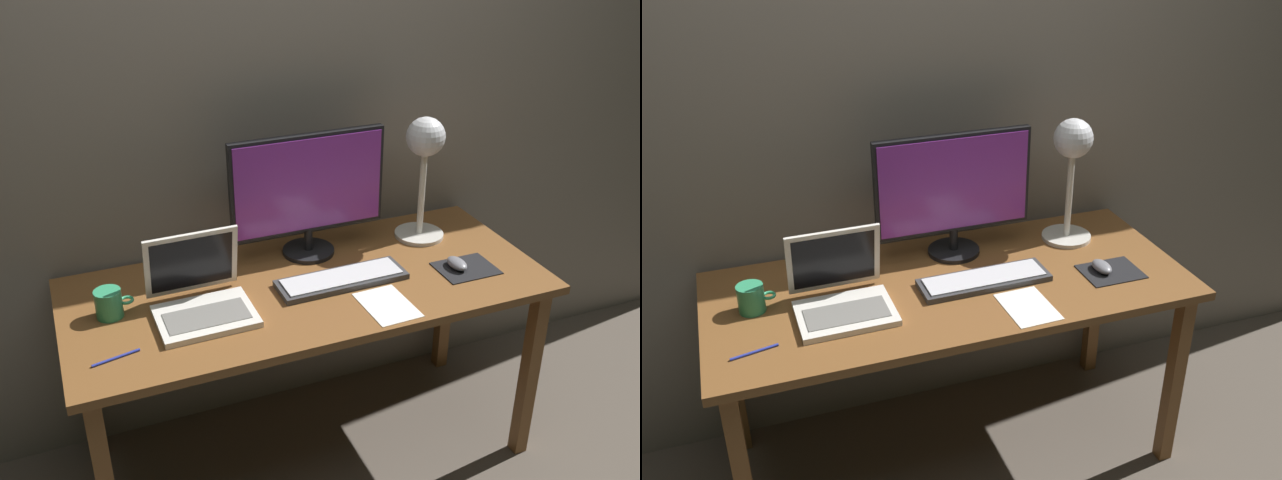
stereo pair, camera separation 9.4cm
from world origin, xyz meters
TOP-DOWN VIEW (x-y plane):
  - ground_plane at (0.00, 0.00)m, footprint 4.80×4.80m
  - back_wall at (0.00, 0.40)m, footprint 4.80×0.06m
  - desk at (0.00, 0.00)m, footprint 1.60×0.70m
  - monitor at (0.08, 0.20)m, footprint 0.56×0.19m
  - keyboard_main at (0.11, -0.04)m, footprint 0.44×0.15m
  - laptop at (-0.37, -0.02)m, footprint 0.30×0.29m
  - desk_lamp at (0.52, 0.17)m, footprint 0.18×0.18m
  - mousepad at (0.54, -0.12)m, footprint 0.20×0.16m
  - mouse at (0.51, -0.10)m, footprint 0.06×0.10m
  - coffee_mug at (-0.64, 0.04)m, footprint 0.12×0.08m
  - paper_sheet_by_keyboard at (0.18, -0.23)m, footprint 0.16×0.22m
  - pen at (-0.65, -0.19)m, footprint 0.14×0.04m

SIDE VIEW (x-z plane):
  - ground_plane at x=0.00m, z-range 0.00..0.00m
  - desk at x=0.00m, z-range 0.29..1.03m
  - paper_sheet_by_keyboard at x=0.18m, z-range 0.74..0.74m
  - mousepad at x=0.54m, z-range 0.74..0.74m
  - pen at x=-0.65m, z-range 0.74..0.75m
  - keyboard_main at x=0.11m, z-range 0.74..0.76m
  - mouse at x=0.51m, z-range 0.74..0.78m
  - coffee_mug at x=-0.64m, z-range 0.74..0.83m
  - laptop at x=-0.37m, z-range 0.69..0.93m
  - monitor at x=0.08m, z-range 0.77..1.21m
  - desk_lamp at x=0.52m, z-range 0.83..1.30m
  - back_wall at x=0.00m, z-range 0.00..2.60m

